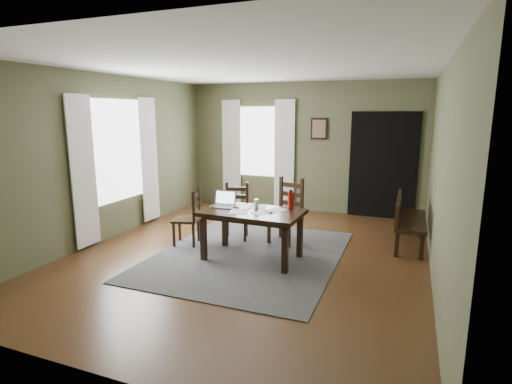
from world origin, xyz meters
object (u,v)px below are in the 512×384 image
at_px(dining_table, 252,217).
at_px(chair_back_right, 287,211).
at_px(chair_end, 189,218).
at_px(water_bottle, 291,200).
at_px(bench, 406,217).
at_px(laptop, 224,202).
at_px(chair_back_left, 236,212).

distance_m(dining_table, chair_back_right, 0.96).
relative_size(chair_end, water_bottle, 3.15).
distance_m(dining_table, bench, 2.50).
xyz_separation_m(chair_end, bench, (3.21, 1.22, 0.03)).
relative_size(laptop, water_bottle, 1.24).
height_order(dining_table, laptop, laptop).
bearing_deg(water_bottle, chair_end, -177.62).
bearing_deg(chair_back_right, bench, 28.50).
distance_m(chair_back_left, water_bottle, 1.27).
bearing_deg(laptop, water_bottle, 6.97).
relative_size(chair_back_left, laptop, 2.62).
xyz_separation_m(bench, laptop, (-2.54, -1.34, 0.31)).
bearing_deg(bench, chair_end, 110.71).
bearing_deg(water_bottle, dining_table, -148.38).
height_order(chair_back_left, laptop, laptop).
xyz_separation_m(dining_table, chair_back_right, (0.23, 0.93, -0.12)).
height_order(chair_back_left, bench, chair_back_left).
bearing_deg(laptop, bench, 23.67).
xyz_separation_m(chair_end, laptop, (0.68, -0.12, 0.34)).
distance_m(chair_end, bench, 3.44).
xyz_separation_m(chair_back_right, bench, (1.81, 0.51, -0.04)).
bearing_deg(chair_end, chair_back_left, 120.80).
distance_m(chair_end, chair_back_left, 0.81).
bearing_deg(laptop, chair_end, 165.73).
relative_size(chair_end, bench, 0.64).
distance_m(chair_end, laptop, 0.77).
xyz_separation_m(dining_table, chair_back_left, (-0.61, 0.81, -0.18)).
distance_m(dining_table, laptop, 0.53).
xyz_separation_m(chair_back_right, laptop, (-0.72, -0.82, 0.27)).
relative_size(chair_back_left, chair_back_right, 0.89).
relative_size(chair_end, chair_back_left, 0.97).
bearing_deg(water_bottle, laptop, -168.92).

